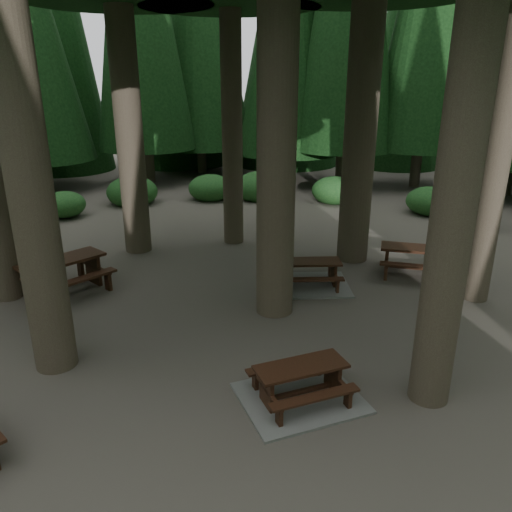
% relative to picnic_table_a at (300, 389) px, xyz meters
% --- Properties ---
extents(ground, '(80.00, 80.00, 0.00)m').
position_rel_picnic_table_a_xyz_m(ground, '(-1.87, 3.06, -0.21)').
color(ground, '#564F46').
rests_on(ground, ground).
extents(picnic_table_a, '(2.55, 2.46, 0.67)m').
position_rel_picnic_table_a_xyz_m(picnic_table_a, '(0.00, 0.00, 0.00)').
color(picnic_table_a, gray).
rests_on(picnic_table_a, ground).
extents(picnic_table_b, '(2.46, 2.61, 0.89)m').
position_rel_picnic_table_a_xyz_m(picnic_table_b, '(-6.45, 3.10, 0.38)').
color(picnic_table_b, '#311D0E').
rests_on(picnic_table_b, ground).
extents(picnic_table_c, '(2.43, 2.17, 0.70)m').
position_rel_picnic_table_a_xyz_m(picnic_table_c, '(-0.47, 4.89, 0.01)').
color(picnic_table_c, gray).
rests_on(picnic_table_c, ground).
extents(picnic_table_d, '(1.85, 1.51, 0.79)m').
position_rel_picnic_table_a_xyz_m(picnic_table_d, '(2.23, 6.37, 0.31)').
color(picnic_table_d, '#311D0E').
rests_on(picnic_table_d, ground).
extents(shrub_ring, '(23.86, 24.64, 1.49)m').
position_rel_picnic_table_a_xyz_m(shrub_ring, '(-1.17, 3.81, 0.19)').
color(shrub_ring, '#1D5624').
rests_on(shrub_ring, ground).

